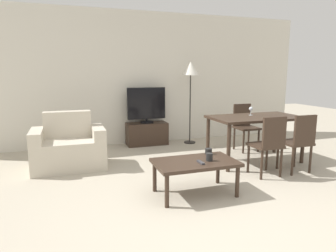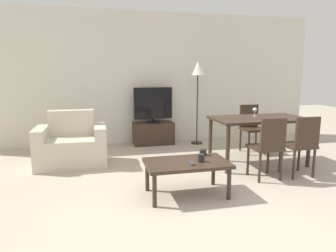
# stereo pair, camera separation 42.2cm
# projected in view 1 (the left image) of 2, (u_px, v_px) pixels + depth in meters

# --- Properties ---
(ground_plane) EXTENTS (18.00, 18.00, 0.00)m
(ground_plane) POSITION_uv_depth(u_px,v_px,m) (214.00, 215.00, 3.15)
(ground_plane) COLOR #B2A893
(wall_back) EXTENTS (7.49, 0.06, 2.70)m
(wall_back) POSITION_uv_depth(u_px,v_px,m) (137.00, 79.00, 6.20)
(wall_back) COLOR silver
(wall_back) RESTS_ON ground_plane
(armchair) EXTENTS (1.09, 0.70, 0.87)m
(armchair) POSITION_uv_depth(u_px,v_px,m) (69.00, 148.00, 4.68)
(armchair) COLOR beige
(armchair) RESTS_ON ground_plane
(tv_stand) EXTENTS (0.83, 0.39, 0.46)m
(tv_stand) POSITION_uv_depth(u_px,v_px,m) (147.00, 134.00, 6.19)
(tv_stand) COLOR #38281E
(tv_stand) RESTS_ON ground_plane
(tv) EXTENTS (0.79, 0.28, 0.72)m
(tv) POSITION_uv_depth(u_px,v_px,m) (146.00, 105.00, 6.08)
(tv) COLOR black
(tv) RESTS_ON tv_stand
(coffee_table) EXTENTS (1.00, 0.60, 0.42)m
(coffee_table) POSITION_uv_depth(u_px,v_px,m) (195.00, 165.00, 3.63)
(coffee_table) COLOR #38281E
(coffee_table) RESTS_ON ground_plane
(dining_table) EXTENTS (1.50, 0.82, 0.76)m
(dining_table) POSITION_uv_depth(u_px,v_px,m) (255.00, 122.00, 4.95)
(dining_table) COLOR #38281E
(dining_table) RESTS_ON ground_plane
(dining_chair_near) EXTENTS (0.40, 0.40, 0.88)m
(dining_chair_near) POSITION_uv_depth(u_px,v_px,m) (269.00, 143.00, 4.23)
(dining_chair_near) COLOR #38281E
(dining_chair_near) RESTS_ON ground_plane
(dining_chair_far) EXTENTS (0.40, 0.40, 0.88)m
(dining_chair_far) POSITION_uv_depth(u_px,v_px,m) (245.00, 124.00, 5.73)
(dining_chair_far) COLOR #38281E
(dining_chair_far) RESTS_ON ground_plane
(dining_chair_near_right) EXTENTS (0.40, 0.40, 0.88)m
(dining_chair_near_right) POSITION_uv_depth(u_px,v_px,m) (299.00, 140.00, 4.40)
(dining_chair_near_right) COLOR #38281E
(dining_chair_near_right) RESTS_ON ground_plane
(floor_lamp) EXTENTS (0.35, 0.35, 1.70)m
(floor_lamp) POSITION_uv_depth(u_px,v_px,m) (191.00, 72.00, 6.11)
(floor_lamp) COLOR black
(floor_lamp) RESTS_ON ground_plane
(remote_primary) EXTENTS (0.04, 0.15, 0.02)m
(remote_primary) POSITION_uv_depth(u_px,v_px,m) (201.00, 162.00, 3.53)
(remote_primary) COLOR #38383D
(remote_primary) RESTS_ON coffee_table
(cup_white_near) EXTENTS (0.08, 0.08, 0.09)m
(cup_white_near) POSITION_uv_depth(u_px,v_px,m) (209.00, 157.00, 3.61)
(cup_white_near) COLOR black
(cup_white_near) RESTS_ON coffee_table
(cup_colored_far) EXTENTS (0.09, 0.09, 0.08)m
(cup_colored_far) POSITION_uv_depth(u_px,v_px,m) (209.00, 151.00, 3.91)
(cup_colored_far) COLOR black
(cup_colored_far) RESTS_ON coffee_table
(wine_glass_left) EXTENTS (0.07, 0.07, 0.15)m
(wine_glass_left) POSITION_uv_depth(u_px,v_px,m) (251.00, 109.00, 5.03)
(wine_glass_left) COLOR silver
(wine_glass_left) RESTS_ON dining_table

